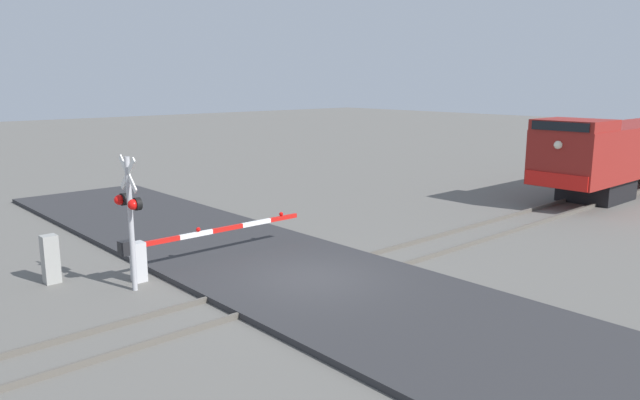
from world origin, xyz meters
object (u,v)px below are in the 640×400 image
Objects in this scene: crossing_gate at (166,249)px; utility_cabinet at (50,259)px; locomotive at (639,149)px; crossing_signal at (129,210)px.

crossing_gate is 3.17m from utility_cabinet.
locomotive is 28.83m from utility_cabinet.
locomotive is 5.01× the size of crossing_signal.
locomotive is at bearing 82.35° from crossing_gate.
utility_cabinet is at bearing -99.94° from locomotive.
locomotive reaches higher than crossing_gate.
crossing_signal is (-2.82, -26.91, 0.15)m from locomotive.
crossing_gate is (-3.43, -25.59, -1.32)m from locomotive.
crossing_signal is at bearing -95.98° from locomotive.
crossing_signal is 0.58× the size of crossing_gate.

